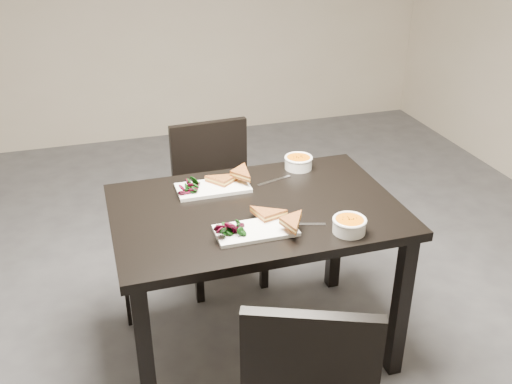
{
  "coord_description": "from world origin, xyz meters",
  "views": [
    {
      "loc": [
        -0.5,
        -2.36,
        1.92
      ],
      "look_at": [
        0.12,
        -0.33,
        0.82
      ],
      "focal_mm": 40.61,
      "sensor_mm": 36.0,
      "label": 1
    }
  ],
  "objects_px": {
    "plate_near": "(256,231)",
    "soup_bowl_far": "(298,162)",
    "soup_bowl_near": "(349,224)",
    "chair_near": "(308,380)",
    "plate_far": "(213,188)",
    "table": "(256,227)",
    "chair_far": "(216,193)"
  },
  "relations": [
    {
      "from": "chair_far",
      "to": "plate_near",
      "type": "height_order",
      "value": "chair_far"
    },
    {
      "from": "plate_near",
      "to": "soup_bowl_near",
      "type": "distance_m",
      "value": 0.36
    },
    {
      "from": "chair_near",
      "to": "plate_near",
      "type": "bearing_deg",
      "value": 114.55
    },
    {
      "from": "plate_near",
      "to": "soup_bowl_near",
      "type": "bearing_deg",
      "value": -16.53
    },
    {
      "from": "table",
      "to": "soup_bowl_near",
      "type": "relative_size",
      "value": 9.0
    },
    {
      "from": "chair_near",
      "to": "plate_near",
      "type": "distance_m",
      "value": 0.6
    },
    {
      "from": "table",
      "to": "chair_far",
      "type": "height_order",
      "value": "chair_far"
    },
    {
      "from": "plate_near",
      "to": "soup_bowl_far",
      "type": "distance_m",
      "value": 0.63
    },
    {
      "from": "soup_bowl_near",
      "to": "soup_bowl_far",
      "type": "distance_m",
      "value": 0.61
    },
    {
      "from": "chair_near",
      "to": "plate_near",
      "type": "relative_size",
      "value": 2.69
    },
    {
      "from": "table",
      "to": "plate_near",
      "type": "bearing_deg",
      "value": -107.21
    },
    {
      "from": "plate_far",
      "to": "chair_far",
      "type": "bearing_deg",
      "value": 75.87
    },
    {
      "from": "soup_bowl_far",
      "to": "chair_near",
      "type": "bearing_deg",
      "value": -108.52
    },
    {
      "from": "plate_near",
      "to": "soup_bowl_far",
      "type": "relative_size",
      "value": 2.33
    },
    {
      "from": "chair_far",
      "to": "soup_bowl_near",
      "type": "xyz_separation_m",
      "value": [
        0.3,
        -0.98,
        0.3
      ]
    },
    {
      "from": "table",
      "to": "chair_far",
      "type": "xyz_separation_m",
      "value": [
        -0.02,
        0.68,
        -0.17
      ]
    },
    {
      "from": "chair_near",
      "to": "plate_far",
      "type": "xyz_separation_m",
      "value": [
        -0.09,
        0.94,
        0.27
      ]
    },
    {
      "from": "table",
      "to": "soup_bowl_near",
      "type": "xyz_separation_m",
      "value": [
        0.29,
        -0.3,
        0.13
      ]
    },
    {
      "from": "plate_near",
      "to": "plate_far",
      "type": "bearing_deg",
      "value": 100.38
    },
    {
      "from": "plate_far",
      "to": "soup_bowl_far",
      "type": "distance_m",
      "value": 0.45
    },
    {
      "from": "soup_bowl_near",
      "to": "soup_bowl_far",
      "type": "relative_size",
      "value": 0.98
    },
    {
      "from": "chair_far",
      "to": "soup_bowl_far",
      "type": "bearing_deg",
      "value": -51.61
    },
    {
      "from": "chair_near",
      "to": "soup_bowl_near",
      "type": "distance_m",
      "value": 0.62
    },
    {
      "from": "plate_near",
      "to": "soup_bowl_far",
      "type": "xyz_separation_m",
      "value": [
        0.37,
        0.51,
        0.03
      ]
    },
    {
      "from": "plate_far",
      "to": "chair_near",
      "type": "bearing_deg",
      "value": -84.31
    },
    {
      "from": "plate_near",
      "to": "soup_bowl_far",
      "type": "height_order",
      "value": "soup_bowl_far"
    },
    {
      "from": "table",
      "to": "chair_near",
      "type": "bearing_deg",
      "value": -93.29
    },
    {
      "from": "soup_bowl_far",
      "to": "soup_bowl_near",
      "type": "bearing_deg",
      "value": -91.98
    },
    {
      "from": "table",
      "to": "plate_far",
      "type": "xyz_separation_m",
      "value": [
        -0.14,
        0.21,
        0.11
      ]
    },
    {
      "from": "chair_near",
      "to": "plate_far",
      "type": "height_order",
      "value": "chair_near"
    },
    {
      "from": "plate_near",
      "to": "plate_far",
      "type": "height_order",
      "value": "same"
    },
    {
      "from": "table",
      "to": "soup_bowl_far",
      "type": "distance_m",
      "value": 0.46
    }
  ]
}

